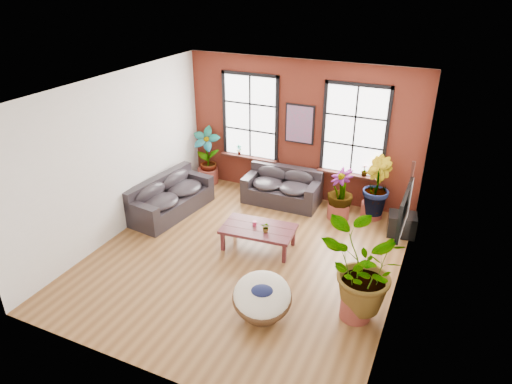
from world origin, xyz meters
TOP-DOWN VIEW (x-y plane):
  - room at (0.00, 0.15)m, footprint 6.04×6.54m
  - sofa_back at (-0.22, 2.70)m, footprint 1.91×0.96m
  - sofa_left at (-2.51, 1.04)m, footprint 1.20×2.32m
  - coffee_table at (0.11, 0.49)m, footprint 1.59×1.00m
  - papasan_chair at (1.04, -1.44)m, footprint 1.32×1.32m
  - poster at (0.00, 3.18)m, footprint 0.74×0.06m
  - tv_wall_unit at (2.93, 0.60)m, footprint 0.13×1.86m
  - media_box at (2.79, 2.31)m, footprint 0.68×0.59m
  - pot_back_left at (-2.53, 2.95)m, footprint 0.63×0.63m
  - pot_back_right at (2.02, 2.84)m, footprint 0.57×0.57m
  - pot_right_wall at (2.50, -0.80)m, footprint 0.68×0.68m
  - pot_mid at (1.31, 2.46)m, footprint 0.68×0.68m
  - floor_plant_back_left at (-2.52, 2.92)m, footprint 0.84×0.65m
  - floor_plant_back_right at (2.05, 2.81)m, footprint 0.89×0.96m
  - floor_plant_right_wall at (2.51, -0.77)m, footprint 1.62×1.49m
  - floor_plant_mid at (1.31, 2.49)m, footprint 0.88×0.88m
  - table_plant at (0.32, 0.39)m, footprint 0.20×0.18m
  - sill_plant_left at (-1.65, 3.13)m, footprint 0.17×0.17m
  - sill_plant_right at (1.70, 3.13)m, footprint 0.19×0.19m

SIDE VIEW (x-z plane):
  - pot_back_right at x=2.02m, z-range 0.00..0.37m
  - pot_mid at x=1.31m, z-range 0.00..0.38m
  - pot_right_wall at x=2.50m, z-range 0.00..0.39m
  - pot_back_left at x=-2.53m, z-range 0.00..0.41m
  - media_box at x=2.79m, z-range 0.00..0.50m
  - papasan_chair at x=1.04m, z-range 0.01..0.77m
  - sofa_back at x=-0.22m, z-range -0.04..0.83m
  - sofa_left at x=-2.51m, z-range -0.04..0.84m
  - coffee_table at x=0.11m, z-range 0.14..0.73m
  - table_plant at x=0.32m, z-range 0.49..0.71m
  - floor_plant_mid at x=1.31m, z-range 0.14..1.25m
  - floor_plant_back_right at x=2.05m, z-range 0.15..1.53m
  - floor_plant_back_left at x=-2.52m, z-range 0.15..1.59m
  - floor_plant_right_wall at x=2.51m, z-range 0.16..1.68m
  - sill_plant_left at x=-1.65m, z-range 0.90..1.17m
  - sill_plant_right at x=1.70m, z-range 0.90..1.17m
  - tv_wall_unit at x=2.93m, z-range 0.94..2.14m
  - room at x=0.00m, z-range -0.02..3.52m
  - poster at x=0.00m, z-range 1.46..2.44m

